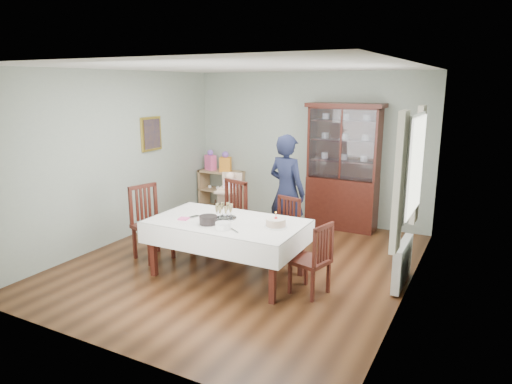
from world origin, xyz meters
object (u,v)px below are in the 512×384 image
Objects in this scene: dining_table at (227,248)px; chair_end_right at (311,273)px; birthday_cake at (276,223)px; champagne_tray at (224,214)px; high_chair at (230,210)px; gift_bag_orange at (225,162)px; sideboard at (221,190)px; gift_bag_pink at (210,161)px; chair_far_left at (227,230)px; chair_end_left at (153,237)px; china_cabinet at (343,165)px; woman at (287,192)px; chair_far_right at (282,242)px.

dining_table is 1.18m from chair_end_right.
champagne_tray is at bearing -179.49° from birthday_cake.
gift_bag_orange is at bearing 112.28° from high_chair.
gift_bag_orange is at bearing -9.80° from sideboard.
dining_table is at bearing -53.15° from gift_bag_pink.
chair_far_left reaches higher than high_chair.
birthday_cake is at bearing -47.20° from sideboard.
chair_end_left is 2.02m from birthday_cake.
high_chair reaches higher than chair_end_right.
chair_far_left is 2.67× the size of gift_bag_orange.
china_cabinet reaches higher than birthday_cake.
chair_end_right is at bearing -49.14° from high_chair.
champagne_tray is (1.21, 0.03, 0.50)m from chair_end_left.
dining_table is 1.50m from woman.
chair_far_left is 1.09m from woman.
china_cabinet reaches higher than chair_far_right.
champagne_tray is (-0.49, -0.77, 0.55)m from chair_far_right.
china_cabinet is 2.39m from chair_far_left.
chair_far_left is 0.91m from chair_far_right.
gift_bag_orange is at bearing 121.19° from champagne_tray.
chair_end_right is at bearing -73.96° from chair_end_left.
chair_end_right is at bearing 138.52° from woman.
chair_far_right is 0.97m from birthday_cake.
chair_end_right is at bearing -80.04° from china_cabinet.
gift_bag_pink reaches higher than gift_bag_orange.
chair_end_right is 1.79m from woman.
dining_table is 1.77m from high_chair.
woman is at bearing -19.75° from high_chair.
champagne_tray is at bearing -58.81° from gift_bag_orange.
chair_end_right is at bearing -40.21° from gift_bag_pink.
chair_far_right is 2.92m from gift_bag_orange.
champagne_tray reaches higher than dining_table.
dining_table is at bearing 95.04° from woman.
woman reaches higher than high_chair.
chair_far_left is (1.31, -1.93, -0.08)m from sideboard.
gift_bag_pink is at bearing 180.00° from gift_bag_orange.
birthday_cake is (1.96, 0.04, 0.49)m from chair_end_left.
champagne_tray reaches higher than sideboard.
woman is 1.20m from high_chair.
chair_end_right is at bearing -42.57° from sideboard.
chair_far_right is at bearing -37.73° from gift_bag_pink.
high_chair is (0.93, -1.20, 0.01)m from sideboard.
champagne_tray is (1.73, -2.68, 0.42)m from sideboard.
woman is (-0.19, 0.57, 0.61)m from chair_far_right.
chair_far_left is 2.54m from gift_bag_pink.
dining_table is at bearing -104.25° from chair_far_right.
china_cabinet is 2.04× the size of chair_end_left.
china_cabinet is at bearing -0.03° from gift_bag_pink.
dining_table is 3.26m from gift_bag_orange.
sideboard is 2.48m from woman.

